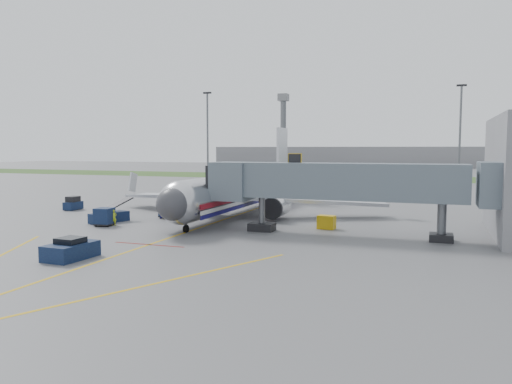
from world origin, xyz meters
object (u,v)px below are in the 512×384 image
(airliner, at_px, (241,190))
(ramp_worker, at_px, (114,218))
(baggage_tug, at_px, (73,204))
(belt_loader, at_px, (110,216))
(pushback_tug, at_px, (71,250))

(airliner, height_order, ramp_worker, airliner)
(baggage_tug, bearing_deg, belt_loader, -34.16)
(pushback_tug, distance_m, ramp_worker, 14.45)
(airliner, distance_m, pushback_tug, 25.43)
(pushback_tug, relative_size, ramp_worker, 2.34)
(ramp_worker, bearing_deg, pushback_tug, -124.07)
(baggage_tug, xyz_separation_m, ramp_worker, (11.97, -8.64, 0.05))
(airliner, bearing_deg, belt_loader, -133.72)
(belt_loader, bearing_deg, airliner, 46.28)
(baggage_tug, relative_size, belt_loader, 0.48)
(pushback_tug, distance_m, baggage_tug, 28.25)
(baggage_tug, distance_m, ramp_worker, 14.76)
(pushback_tug, distance_m, belt_loader, 16.70)
(airliner, bearing_deg, baggage_tug, -170.24)
(airliner, height_order, belt_loader, airliner)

